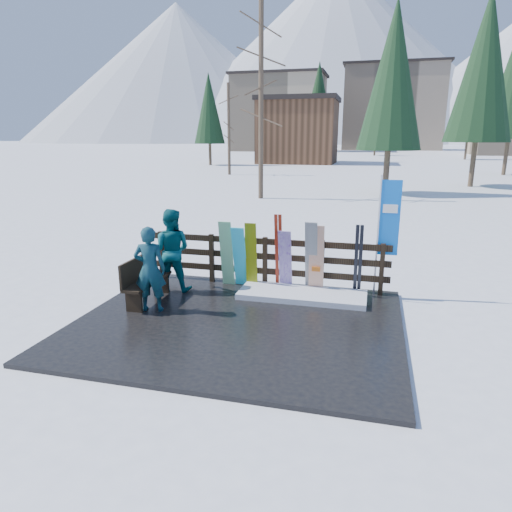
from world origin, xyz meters
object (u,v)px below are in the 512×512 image
(snowboard_1, at_px, (227,254))
(snowboard_3, at_px, (285,260))
(snowboard_4, at_px, (311,257))
(person_front, at_px, (150,269))
(snowboard_5, at_px, (316,259))
(snowboard_2, at_px, (251,256))
(person_back, at_px, (171,250))
(bench, at_px, (144,278))
(snowboard_0, at_px, (240,257))
(rental_flag, at_px, (387,222))

(snowboard_1, relative_size, snowboard_3, 1.09)
(snowboard_4, bearing_deg, snowboard_1, 180.00)
(person_front, bearing_deg, snowboard_5, -160.19)
(snowboard_2, distance_m, snowboard_4, 1.36)
(snowboard_3, bearing_deg, person_back, -166.45)
(snowboard_1, xyz_separation_m, snowboard_4, (1.94, 0.00, 0.04))
(snowboard_1, xyz_separation_m, person_back, (-1.10, -0.59, 0.16))
(bench, bearing_deg, snowboard_4, 23.64)
(snowboard_2, bearing_deg, snowboard_1, 180.00)
(snowboard_1, distance_m, snowboard_3, 1.37)
(snowboard_0, relative_size, snowboard_3, 1.03)
(rental_flag, relative_size, person_back, 1.41)
(bench, bearing_deg, snowboard_5, 22.93)
(bench, distance_m, snowboard_5, 3.70)
(snowboard_5, bearing_deg, person_back, -169.34)
(bench, relative_size, snowboard_5, 0.97)
(bench, relative_size, snowboard_0, 1.02)
(snowboard_0, xyz_separation_m, rental_flag, (3.18, 0.27, 0.89))
(bench, height_order, rental_flag, rental_flag)
(snowboard_2, height_order, snowboard_3, snowboard_2)
(snowboard_0, relative_size, person_back, 0.79)
(bench, xyz_separation_m, person_front, (0.37, -0.43, 0.34))
(snowboard_0, bearing_deg, snowboard_5, 0.00)
(snowboard_3, xyz_separation_m, person_front, (-2.34, -1.87, 0.16))
(snowboard_1, bearing_deg, rental_flag, 4.43)
(bench, xyz_separation_m, snowboard_5, (3.40, 1.44, 0.25))
(snowboard_4, bearing_deg, snowboard_2, 180.00)
(snowboard_0, height_order, snowboard_1, snowboard_1)
(snowboard_0, height_order, snowboard_5, snowboard_5)
(snowboard_3, relative_size, person_front, 0.84)
(snowboard_4, bearing_deg, rental_flag, 9.92)
(snowboard_5, height_order, person_back, person_back)
(snowboard_5, bearing_deg, snowboard_1, 180.00)
(snowboard_5, height_order, rental_flag, rental_flag)
(snowboard_4, relative_size, person_back, 0.89)
(bench, height_order, person_front, person_front)
(snowboard_2, bearing_deg, snowboard_4, 0.00)
(person_back, bearing_deg, snowboard_3, -173.93)
(snowboard_5, distance_m, rental_flag, 1.68)
(rental_flag, xyz_separation_m, person_back, (-4.59, -0.86, -0.68))
(snowboard_1, distance_m, person_front, 2.10)
(person_front, bearing_deg, snowboard_0, -136.29)
(snowboard_2, bearing_deg, rental_flag, 5.31)
(snowboard_4, bearing_deg, person_back, -168.95)
(bench, height_order, snowboard_4, snowboard_4)
(person_front, xyz_separation_m, person_back, (-0.13, 1.27, 0.07))
(snowboard_2, xyz_separation_m, snowboard_3, (0.78, -0.00, -0.06))
(person_front, relative_size, person_back, 0.92)
(snowboard_2, xyz_separation_m, person_front, (-1.55, -1.87, 0.09))
(bench, relative_size, person_back, 0.81)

